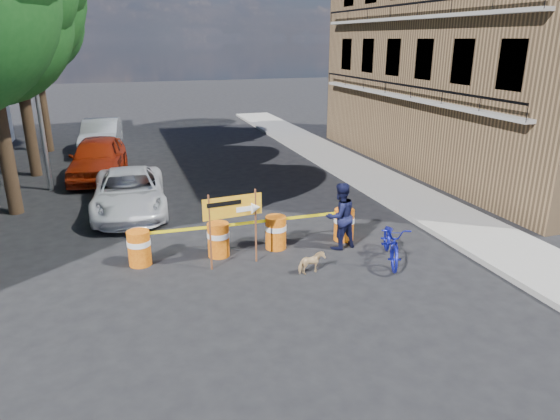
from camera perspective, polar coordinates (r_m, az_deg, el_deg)
ground at (r=12.09m, az=0.07°, el=-7.49°), size 120.00×120.00×0.00m
sidewalk_east at (r=19.62m, az=11.96°, el=2.84°), size 2.40×40.00×0.15m
apartment_building at (r=23.89m, az=23.37°, el=19.00°), size 8.00×16.00×12.00m
tree_mid_b at (r=22.59m, az=-28.44°, el=20.23°), size 5.67×5.40×9.62m
tree_far at (r=27.52m, az=-26.56°, el=18.83°), size 5.04×4.80×8.84m
streetlamp at (r=19.99m, az=-26.23°, el=14.21°), size 1.25×0.18×8.00m
barrel_far_left at (r=12.94m, az=-15.79°, el=-4.12°), size 0.58×0.58×0.90m
barrel_mid_left at (r=13.06m, az=-7.06°, el=-3.30°), size 0.58×0.58×0.90m
barrel_mid_right at (r=13.43m, az=-0.49°, el=-2.51°), size 0.58×0.58×0.90m
barrel_far_right at (r=14.10m, az=7.32°, el=-1.60°), size 0.58×0.58×0.90m
detour_sign at (r=12.18m, az=-4.51°, el=-0.12°), size 1.50×0.30×1.93m
pedestrian at (r=13.39m, az=6.90°, el=-0.69°), size 1.02×0.87×1.83m
bicycle at (r=12.78m, az=12.77°, el=-1.57°), size 1.04×1.24×2.01m
dog at (r=12.10m, az=3.62°, el=-6.07°), size 0.69×0.42×0.55m
suv_white at (r=16.93m, az=-16.84°, el=1.98°), size 2.46×4.96×1.35m
sedan_red at (r=21.57m, az=-20.10°, el=5.62°), size 2.53×5.08×1.66m
sedan_silver at (r=26.74m, az=-19.73°, el=7.98°), size 2.12×4.97×1.59m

